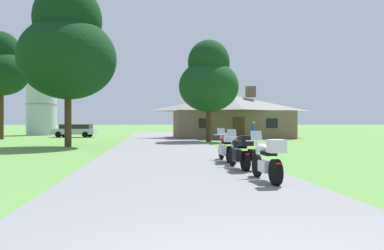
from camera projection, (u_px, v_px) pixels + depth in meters
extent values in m
plane|color=#56893D|center=(165.00, 149.00, 22.89)|extent=(500.00, 500.00, 0.00)
cube|color=slate|center=(166.00, 151.00, 20.91)|extent=(6.40, 80.00, 0.06)
cylinder|color=black|center=(257.00, 165.00, 10.61)|extent=(0.13, 0.64, 0.64)
cylinder|color=black|center=(276.00, 172.00, 9.18)|extent=(0.18, 0.65, 0.64)
cube|color=silver|center=(266.00, 166.00, 9.87)|extent=(0.28, 0.57, 0.30)
ellipsoid|color=silver|center=(263.00, 149.00, 10.13)|extent=(0.32, 0.53, 0.26)
cube|color=black|center=(269.00, 153.00, 9.67)|extent=(0.30, 0.53, 0.10)
cylinder|color=silver|center=(257.00, 141.00, 10.56)|extent=(0.66, 0.06, 0.03)
cylinder|color=silver|center=(257.00, 153.00, 10.60)|extent=(0.07, 0.24, 0.73)
cube|color=#B2BCC6|center=(256.00, 136.00, 10.66)|extent=(0.32, 0.12, 0.27)
sphere|color=silver|center=(257.00, 146.00, 10.56)|extent=(0.11, 0.11, 0.11)
cube|color=silver|center=(276.00, 146.00, 9.13)|extent=(0.41, 0.38, 0.32)
cube|color=red|center=(279.00, 164.00, 8.96)|extent=(0.14, 0.04, 0.06)
cylinder|color=silver|center=(276.00, 174.00, 9.52)|extent=(0.09, 0.55, 0.07)
cylinder|color=black|center=(232.00, 157.00, 13.30)|extent=(0.16, 0.65, 0.64)
cylinder|color=black|center=(245.00, 161.00, 11.88)|extent=(0.20, 0.65, 0.64)
cube|color=silver|center=(239.00, 157.00, 12.57)|extent=(0.30, 0.58, 0.30)
ellipsoid|color=black|center=(236.00, 143.00, 12.82)|extent=(0.34, 0.54, 0.26)
cube|color=black|center=(240.00, 147.00, 12.37)|extent=(0.32, 0.54, 0.10)
cylinder|color=silver|center=(233.00, 137.00, 13.26)|extent=(0.66, 0.08, 0.03)
cylinder|color=silver|center=(232.00, 147.00, 13.30)|extent=(0.08, 0.24, 0.73)
cube|color=#B2BCC6|center=(232.00, 133.00, 13.35)|extent=(0.33, 0.13, 0.27)
sphere|color=silver|center=(233.00, 141.00, 13.26)|extent=(0.11, 0.11, 0.11)
cube|color=black|center=(246.00, 141.00, 11.83)|extent=(0.43, 0.39, 0.32)
cube|color=red|center=(248.00, 154.00, 11.67)|extent=(0.14, 0.04, 0.06)
cylinder|color=silver|center=(246.00, 163.00, 12.22)|extent=(0.11, 0.55, 0.07)
cube|color=black|center=(237.00, 155.00, 11.88)|extent=(0.23, 0.41, 0.36)
cube|color=black|center=(253.00, 155.00, 11.98)|extent=(0.23, 0.41, 0.36)
cylinder|color=black|center=(221.00, 152.00, 15.71)|extent=(0.13, 0.64, 0.64)
cylinder|color=black|center=(230.00, 154.00, 14.28)|extent=(0.18, 0.64, 0.64)
cube|color=silver|center=(225.00, 151.00, 14.98)|extent=(0.28, 0.57, 0.30)
ellipsoid|color=maroon|center=(224.00, 140.00, 15.23)|extent=(0.32, 0.53, 0.26)
cube|color=black|center=(227.00, 143.00, 14.78)|extent=(0.30, 0.53, 0.10)
cylinder|color=silver|center=(222.00, 135.00, 15.67)|extent=(0.66, 0.05, 0.03)
cylinder|color=silver|center=(221.00, 143.00, 15.71)|extent=(0.07, 0.24, 0.73)
cube|color=#B2BCC6|center=(221.00, 131.00, 15.76)|extent=(0.32, 0.12, 0.27)
sphere|color=silver|center=(222.00, 138.00, 15.67)|extent=(0.11, 0.11, 0.11)
cube|color=#B7B7BC|center=(230.00, 138.00, 14.23)|extent=(0.41, 0.37, 0.32)
cube|color=red|center=(231.00, 149.00, 14.07)|extent=(0.14, 0.03, 0.06)
cylinder|color=silver|center=(231.00, 156.00, 14.62)|extent=(0.09, 0.55, 0.07)
cube|color=#B7B7BC|center=(223.00, 150.00, 14.30)|extent=(0.21, 0.41, 0.36)
cube|color=#B7B7BC|center=(236.00, 150.00, 14.37)|extent=(0.21, 0.41, 0.36)
cube|color=brown|center=(231.00, 125.00, 38.75)|extent=(11.51, 6.87, 2.77)
pyramid|color=gray|center=(231.00, 103.00, 38.74)|extent=(12.20, 7.28, 1.66)
cube|color=brown|center=(251.00, 92.00, 38.95)|extent=(0.90, 0.90, 1.10)
cube|color=#472D19|center=(239.00, 128.00, 35.31)|extent=(1.10, 0.08, 2.10)
cube|color=black|center=(205.00, 123.00, 34.96)|extent=(1.10, 0.06, 0.90)
cube|color=black|center=(272.00, 123.00, 35.66)|extent=(1.10, 0.06, 0.90)
cylinder|color=#75664C|center=(254.00, 136.00, 32.47)|extent=(0.14, 0.14, 0.86)
cylinder|color=#75664C|center=(253.00, 136.00, 32.65)|extent=(0.14, 0.14, 0.86)
cube|color=#2D56AD|center=(254.00, 128.00, 32.56)|extent=(0.26, 0.38, 0.56)
cylinder|color=#2D56AD|center=(254.00, 128.00, 32.33)|extent=(0.09, 0.09, 0.58)
cylinder|color=#2D56AD|center=(253.00, 128.00, 32.79)|extent=(0.09, 0.09, 0.58)
sphere|color=tan|center=(254.00, 123.00, 32.56)|extent=(0.21, 0.21, 0.21)
cylinder|color=#422D19|center=(209.00, 122.00, 31.10)|extent=(0.44, 0.44, 3.22)
ellipsoid|color=#143D19|center=(209.00, 86.00, 31.08)|extent=(4.95, 4.95, 4.21)
ellipsoid|color=#123716|center=(209.00, 62.00, 31.06)|extent=(3.47, 3.47, 3.71)
cylinder|color=#422D19|center=(68.00, 116.00, 24.59)|extent=(0.44, 0.44, 4.05)
ellipsoid|color=#0F3314|center=(68.00, 58.00, 24.56)|extent=(6.29, 6.29, 5.35)
ellipsoid|color=black|center=(68.00, 20.00, 24.55)|extent=(4.40, 4.40, 4.72)
cylinder|color=#422D19|center=(1.00, 113.00, 35.52)|extent=(0.44, 0.44, 4.91)
ellipsoid|color=#0F3314|center=(1.00, 73.00, 35.50)|extent=(5.03, 5.03, 4.28)
ellipsoid|color=black|center=(1.00, 52.00, 35.49)|extent=(3.52, 3.52, 3.77)
cylinder|color=#B2B7BC|center=(42.00, 104.00, 47.76)|extent=(3.67, 3.67, 7.81)
cone|color=#999EA3|center=(41.00, 70.00, 47.73)|extent=(3.75, 3.75, 0.92)
cylinder|color=gray|center=(42.00, 104.00, 47.76)|extent=(3.78, 3.78, 0.15)
cube|color=#ADAFB7|center=(74.00, 132.00, 40.63)|extent=(4.78, 2.37, 0.60)
cube|color=black|center=(76.00, 127.00, 40.63)|extent=(3.39, 1.99, 0.48)
cylinder|color=black|center=(58.00, 135.00, 39.80)|extent=(0.66, 0.29, 0.64)
cylinder|color=black|center=(64.00, 134.00, 41.49)|extent=(0.66, 0.29, 0.64)
cylinder|color=black|center=(85.00, 135.00, 39.78)|extent=(0.66, 0.29, 0.64)
cylinder|color=black|center=(90.00, 134.00, 41.47)|extent=(0.66, 0.29, 0.64)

